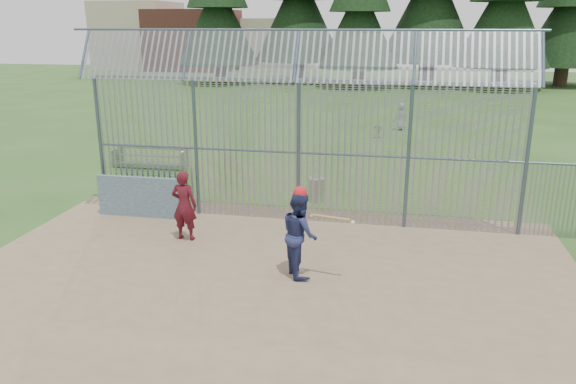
% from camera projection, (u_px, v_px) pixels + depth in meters
% --- Properties ---
extents(ground, '(120.00, 120.00, 0.00)m').
position_uv_depth(ground, '(271.00, 271.00, 12.89)').
color(ground, '#2D511E').
rests_on(ground, ground).
extents(dirt_infield, '(14.00, 10.00, 0.02)m').
position_uv_depth(dirt_infield, '(266.00, 280.00, 12.42)').
color(dirt_infield, '#756047').
rests_on(dirt_infield, ground).
extents(dugout_wall, '(2.50, 0.12, 1.20)m').
position_uv_depth(dugout_wall, '(139.00, 197.00, 16.29)').
color(dugout_wall, '#38566B').
rests_on(dugout_wall, dirt_infield).
extents(batter, '(1.08, 1.16, 1.92)m').
position_uv_depth(batter, '(300.00, 234.00, 12.42)').
color(batter, navy).
rests_on(batter, dirt_infield).
extents(onlooker, '(0.71, 0.49, 1.85)m').
position_uv_depth(onlooker, '(184.00, 205.00, 14.48)').
color(onlooker, maroon).
rests_on(onlooker, dirt_infield).
extents(bg_kid_standing, '(0.83, 0.71, 1.44)m').
position_uv_depth(bg_kid_standing, '(401.00, 116.00, 29.68)').
color(bg_kid_standing, slate).
rests_on(bg_kid_standing, ground).
extents(bg_kid_seated, '(0.50, 0.40, 0.80)m').
position_uv_depth(bg_kid_seated, '(378.00, 130.00, 27.64)').
color(bg_kid_seated, slate).
rests_on(bg_kid_seated, ground).
extents(batting_gear, '(1.38, 0.42, 0.71)m').
position_uv_depth(batting_gear, '(305.00, 197.00, 12.12)').
color(batting_gear, red).
rests_on(batting_gear, ground).
extents(trash_can, '(0.56, 0.56, 0.82)m').
position_uv_depth(trash_can, '(316.00, 189.00, 17.91)').
color(trash_can, '#92959A').
rests_on(trash_can, ground).
extents(bleacher, '(3.00, 0.95, 0.72)m').
position_uv_depth(bleacher, '(150.00, 157.00, 22.10)').
color(bleacher, slate).
rests_on(bleacher, ground).
extents(backstop_fence, '(20.09, 0.81, 5.30)m').
position_uv_depth(backstop_fence, '(364.00, 143.00, 15.10)').
color(backstop_fence, '#47566B').
rests_on(backstop_fence, ground).
extents(distant_buildings, '(26.50, 10.50, 8.00)m').
position_uv_depth(distant_buildings, '(189.00, 39.00, 69.20)').
color(distant_buildings, brown).
rests_on(distant_buildings, ground).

